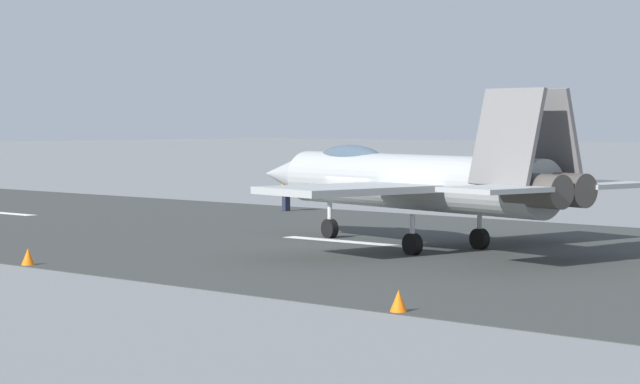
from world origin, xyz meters
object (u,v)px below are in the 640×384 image
object	(u,v)px
crew_person	(286,195)
marker_cone_near	(399,301)
fighter_jet	(411,180)
marker_cone_mid	(28,257)

from	to	relation	value
crew_person	marker_cone_near	distance (m)	34.24
fighter_jet	marker_cone_near	xyz separation A→B (m)	(-9.24, 12.52, -2.19)
crew_person	marker_cone_near	world-z (taller)	crew_person
fighter_jet	marker_cone_mid	distance (m)	13.94
fighter_jet	crew_person	bearing A→B (deg)	-33.35
crew_person	marker_cone_mid	xyz separation A→B (m)	(-10.31, 23.08, -0.58)
crew_person	marker_cone_near	size ratio (longest dim) A/B	3.10
fighter_jet	crew_person	xyz separation A→B (m)	(16.05, -10.56, -1.61)
marker_cone_near	marker_cone_mid	bearing A→B (deg)	0.00
crew_person	marker_cone_mid	size ratio (longest dim) A/B	3.10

